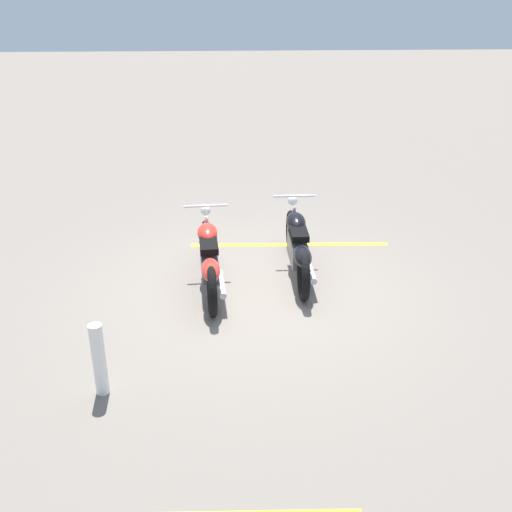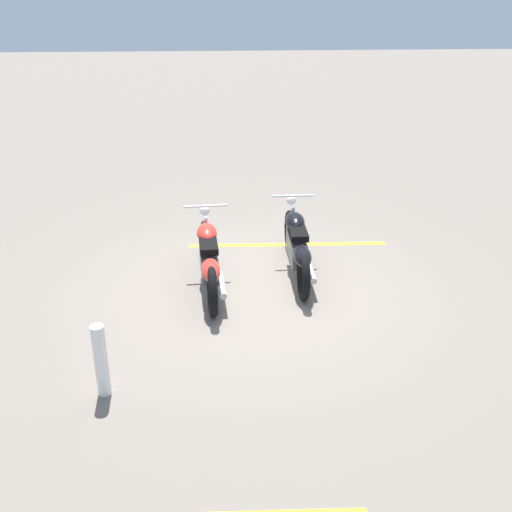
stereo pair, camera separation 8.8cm
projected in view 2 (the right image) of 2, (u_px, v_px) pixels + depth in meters
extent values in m
plane|color=slate|center=(254.00, 287.00, 8.45)|extent=(60.00, 60.00, 0.00)
torus|color=black|center=(206.00, 243.00, 9.02)|extent=(0.68, 0.16, 0.67)
torus|color=black|center=(212.00, 292.00, 7.61)|extent=(0.68, 0.16, 0.67)
cube|color=#59595E|center=(209.00, 261.00, 8.23)|extent=(0.85, 0.28, 0.32)
ellipsoid|color=red|center=(207.00, 233.00, 8.35)|extent=(0.54, 0.32, 0.24)
ellipsoid|color=red|center=(211.00, 270.00, 7.66)|extent=(0.58, 0.28, 0.22)
cube|color=black|center=(209.00, 246.00, 8.00)|extent=(0.46, 0.27, 0.09)
cylinder|color=silver|center=(206.00, 232.00, 8.70)|extent=(0.27, 0.07, 0.56)
cylinder|color=silver|center=(205.00, 206.00, 8.47)|extent=(0.08, 0.62, 0.04)
sphere|color=silver|center=(205.00, 210.00, 8.71)|extent=(0.15, 0.15, 0.15)
cylinder|color=silver|center=(221.00, 284.00, 7.96)|extent=(0.70, 0.14, 0.09)
torus|color=black|center=(290.00, 231.00, 9.41)|extent=(0.67, 0.11, 0.67)
torus|color=black|center=(303.00, 276.00, 8.00)|extent=(0.67, 0.11, 0.67)
cube|color=#59595E|center=(297.00, 248.00, 8.63)|extent=(0.84, 0.22, 0.32)
ellipsoid|color=black|center=(295.00, 222.00, 8.75)|extent=(0.52, 0.28, 0.24)
ellipsoid|color=black|center=(302.00, 256.00, 8.05)|extent=(0.56, 0.24, 0.22)
cube|color=black|center=(298.00, 234.00, 8.39)|extent=(0.44, 0.24, 0.09)
cylinder|color=silver|center=(292.00, 221.00, 9.10)|extent=(0.27, 0.06, 0.56)
cylinder|color=silver|center=(293.00, 196.00, 8.87)|extent=(0.04, 0.62, 0.04)
sphere|color=silver|center=(291.00, 200.00, 9.11)|extent=(0.15, 0.15, 0.15)
cylinder|color=silver|center=(310.00, 270.00, 8.34)|extent=(0.70, 0.09, 0.09)
cylinder|color=white|center=(101.00, 361.00, 6.11)|extent=(0.14, 0.14, 0.82)
cube|color=yellow|center=(288.00, 244.00, 9.78)|extent=(0.21, 3.20, 0.01)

